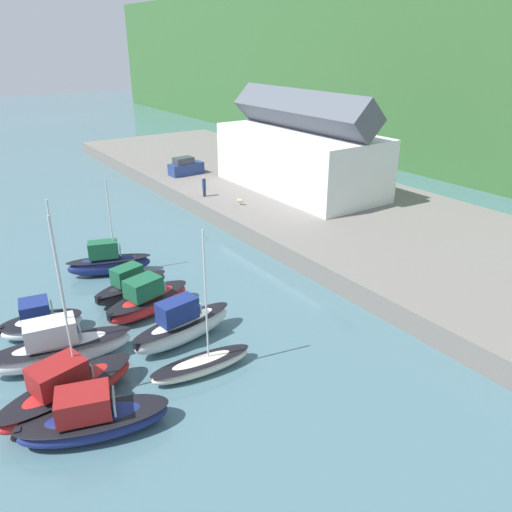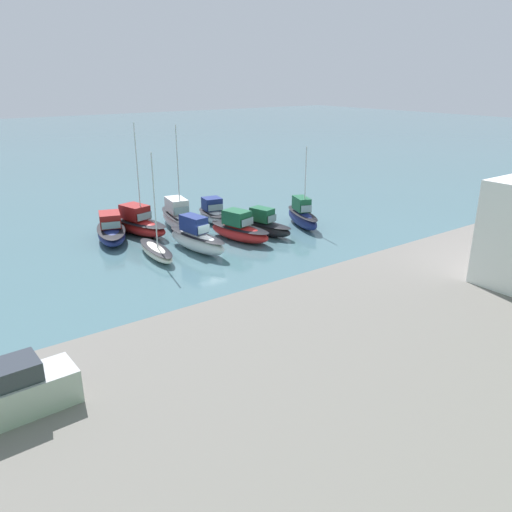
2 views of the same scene
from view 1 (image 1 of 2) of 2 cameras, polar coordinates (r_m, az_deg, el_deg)
ground_plane at (r=32.12m, az=-7.94°, el=-8.80°), size 320.00×320.00×0.00m
quay_promenade at (r=45.36m, az=18.50°, el=1.29°), size 117.68×22.65×1.64m
harbor_clubhouse at (r=55.85m, az=5.00°, el=11.58°), size 19.90×9.33×10.69m
moored_boat_0 at (r=40.67m, az=-16.50°, el=-0.68°), size 3.63×6.60×7.69m
moored_boat_1 at (r=36.75m, az=-14.08°, el=-3.33°), size 3.13×6.17×2.47m
moored_boat_2 at (r=34.38m, az=-12.26°, el=-4.94°), size 3.69×6.78×2.67m
moored_boat_3 at (r=30.83m, az=-8.41°, el=-7.92°), size 2.68×7.03×2.96m
moored_boat_4 at (r=28.38m, az=-6.23°, el=-12.22°), size 1.92×6.01×8.42m
moored_boat_5 at (r=34.12m, az=-23.41°, el=-6.96°), size 3.16×5.21×2.37m
moored_boat_6 at (r=30.67m, az=-21.51°, el=-9.74°), size 3.44×8.13×9.70m
moored_boat_7 at (r=27.48m, az=-20.82°, el=-14.07°), size 4.09×7.68×10.00m
moored_boat_8 at (r=25.52m, az=-18.20°, el=-17.25°), size 4.37×7.37×2.43m
parked_car_0 at (r=63.15m, az=-8.05°, el=10.04°), size 1.96×4.26×2.16m
person_on_quay at (r=53.62m, az=-5.95°, el=7.92°), size 0.40×0.40×2.14m
dog_on_quay at (r=50.69m, az=-1.92°, el=6.36°), size 0.87×0.59×0.68m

